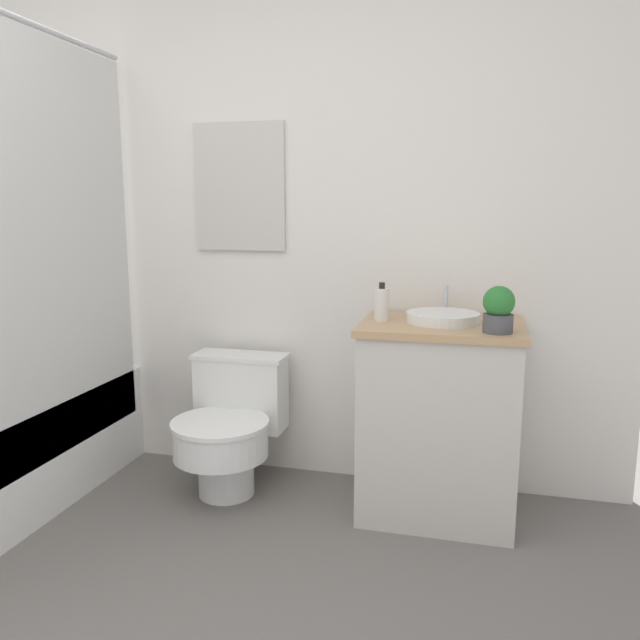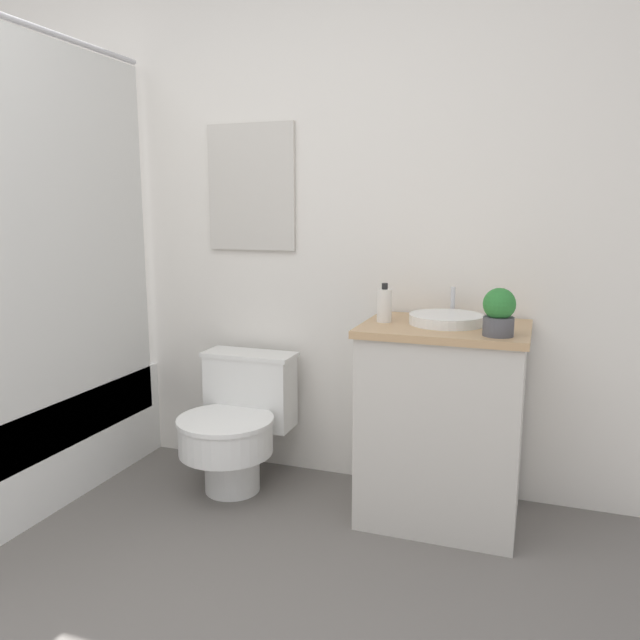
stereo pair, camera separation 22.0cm
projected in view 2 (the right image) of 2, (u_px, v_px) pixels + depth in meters
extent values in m
cube|color=white|center=(259.00, 215.00, 3.00)|extent=(3.56, 0.05, 2.50)
cube|color=beige|center=(251.00, 187.00, 2.95)|extent=(0.44, 0.02, 0.59)
cube|color=beige|center=(251.00, 187.00, 2.94)|extent=(0.41, 0.01, 0.56)
cube|color=silver|center=(36.00, 254.00, 2.48)|extent=(0.01, 1.43, 1.70)
cylinder|color=#B7B7BC|center=(17.00, 21.00, 2.33)|extent=(0.02, 1.43, 0.02)
cylinder|color=white|center=(232.00, 469.00, 2.86)|extent=(0.25, 0.25, 0.20)
cylinder|color=white|center=(226.00, 437.00, 2.78)|extent=(0.42, 0.42, 0.14)
cylinder|color=white|center=(225.00, 420.00, 2.76)|extent=(0.43, 0.43, 0.02)
cube|color=white|center=(250.00, 391.00, 2.99)|extent=(0.42, 0.17, 0.34)
cube|color=white|center=(250.00, 355.00, 2.96)|extent=(0.44, 0.18, 0.02)
cube|color=beige|center=(442.00, 426.00, 2.56)|extent=(0.62, 0.47, 0.79)
cube|color=tan|center=(445.00, 329.00, 2.49)|extent=(0.65, 0.50, 0.03)
cylinder|color=white|center=(446.00, 319.00, 2.50)|extent=(0.30, 0.30, 0.04)
cylinder|color=silver|center=(453.00, 302.00, 2.66)|extent=(0.02, 0.02, 0.13)
cylinder|color=silver|center=(384.00, 306.00, 2.55)|extent=(0.06, 0.06, 0.13)
cylinder|color=black|center=(385.00, 286.00, 2.53)|extent=(0.02, 0.02, 0.02)
cylinder|color=#4C4C51|center=(498.00, 326.00, 2.27)|extent=(0.11, 0.11, 0.07)
sphere|color=#2D7A33|center=(499.00, 304.00, 2.26)|extent=(0.12, 0.12, 0.12)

